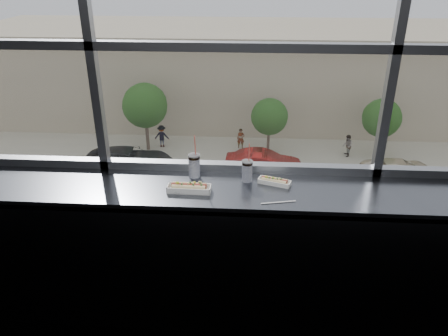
# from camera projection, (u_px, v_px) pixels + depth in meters

# --- Properties ---
(wall_back_lower) EXTENTS (6.00, 0.00, 6.00)m
(wall_back_lower) POSITION_uv_depth(u_px,v_px,m) (237.00, 232.00, 3.48)
(wall_back_lower) COLOR black
(wall_back_lower) RESTS_ON ground
(counter) EXTENTS (6.00, 0.55, 0.06)m
(counter) POSITION_uv_depth(u_px,v_px,m) (237.00, 192.00, 3.00)
(counter) COLOR #585C63
(counter) RESTS_ON ground
(counter_fascia) EXTENTS (6.00, 0.04, 1.04)m
(counter_fascia) POSITION_uv_depth(u_px,v_px,m) (234.00, 276.00, 3.00)
(counter_fascia) COLOR #585C63
(counter_fascia) RESTS_ON ground
(hotdog_tray_left) EXTENTS (0.30, 0.10, 0.07)m
(hotdog_tray_left) POSITION_uv_depth(u_px,v_px,m) (189.00, 188.00, 2.94)
(hotdog_tray_left) COLOR white
(hotdog_tray_left) RESTS_ON counter
(hotdog_tray_right) EXTENTS (0.24, 0.14, 0.06)m
(hotdog_tray_right) POSITION_uv_depth(u_px,v_px,m) (274.00, 181.00, 3.04)
(hotdog_tray_right) COLOR white
(hotdog_tray_right) RESTS_ON counter
(soda_cup_left) EXTENTS (0.09, 0.09, 0.33)m
(soda_cup_left) POSITION_uv_depth(u_px,v_px,m) (194.00, 165.00, 3.11)
(soda_cup_left) COLOR white
(soda_cup_left) RESTS_ON counter
(soda_cup_right) EXTENTS (0.08, 0.08, 0.29)m
(soda_cup_right) POSITION_uv_depth(u_px,v_px,m) (247.00, 170.00, 3.05)
(soda_cup_right) COLOR white
(soda_cup_right) RESTS_ON counter
(loose_straw) EXTENTS (0.23, 0.06, 0.01)m
(loose_straw) POSITION_uv_depth(u_px,v_px,m) (278.00, 202.00, 2.81)
(loose_straw) COLOR white
(loose_straw) RESTS_ON counter
(wrapper) EXTENTS (0.10, 0.07, 0.03)m
(wrapper) POSITION_uv_depth(u_px,v_px,m) (179.00, 190.00, 2.94)
(wrapper) COLOR silver
(wrapper) RESTS_ON counter
(plaza_ground) EXTENTS (120.00, 120.00, 0.00)m
(plaza_ground) POSITION_uv_depth(u_px,v_px,m) (251.00, 96.00, 47.60)
(plaza_ground) COLOR #AFA991
(plaza_ground) RESTS_ON ground
(street_asphalt) EXTENTS (80.00, 10.00, 0.06)m
(street_asphalt) POSITION_uv_depth(u_px,v_px,m) (247.00, 205.00, 26.46)
(street_asphalt) COLOR black
(street_asphalt) RESTS_ON plaza_ground
(far_sidewalk) EXTENTS (80.00, 6.00, 0.04)m
(far_sidewalk) POSITION_uv_depth(u_px,v_px,m) (249.00, 152.00, 33.65)
(far_sidewalk) COLOR #AFA991
(far_sidewalk) RESTS_ON plaza_ground
(far_building) EXTENTS (50.00, 14.00, 8.00)m
(far_building) POSITION_uv_depth(u_px,v_px,m) (252.00, 71.00, 40.92)
(far_building) COLOR tan
(far_building) RESTS_ON plaza_ground
(car_near_d) EXTENTS (2.91, 5.93, 1.91)m
(car_near_d) POSITION_uv_depth(u_px,v_px,m) (385.00, 233.00, 22.02)
(car_near_d) COLOR #F4FFC7
(car_near_d) RESTS_ON street_asphalt
(car_far_a) EXTENTS (2.86, 6.78, 2.25)m
(car_far_a) POSITION_uv_depth(u_px,v_px,m) (129.00, 157.00, 30.04)
(car_far_a) COLOR black
(car_far_a) RESTS_ON street_asphalt
(car_near_b) EXTENTS (3.37, 6.83, 2.20)m
(car_near_b) POSITION_uv_depth(u_px,v_px,m) (83.00, 219.00, 22.88)
(car_near_b) COLOR black
(car_near_b) RESTS_ON street_asphalt
(car_far_b) EXTENTS (3.10, 6.98, 2.30)m
(car_far_b) POSITION_uv_depth(u_px,v_px,m) (264.00, 160.00, 29.48)
(car_far_b) COLOR #AB1611
(car_far_b) RESTS_ON street_asphalt
(car_near_c) EXTENTS (2.80, 6.21, 2.03)m
(car_near_c) POSITION_uv_depth(u_px,v_px,m) (281.00, 228.00, 22.30)
(car_near_c) COLOR maroon
(car_near_c) RESTS_ON street_asphalt
(car_far_c) EXTENTS (2.76, 5.72, 1.85)m
(car_far_c) POSITION_uv_depth(u_px,v_px,m) (400.00, 167.00, 29.04)
(car_far_c) COLOR #F2E2C0
(car_far_c) RESTS_ON street_asphalt
(pedestrian_b) EXTENTS (0.84, 0.63, 1.89)m
(pedestrian_b) POSITION_uv_depth(u_px,v_px,m) (241.00, 137.00, 33.97)
(pedestrian_b) COLOR #66605B
(pedestrian_b) RESTS_ON far_sidewalk
(pedestrian_d) EXTENTS (0.67, 0.89, 2.01)m
(pedestrian_d) POSITION_uv_depth(u_px,v_px,m) (348.00, 144.00, 32.51)
(pedestrian_d) COLOR #66605B
(pedestrian_d) RESTS_ON far_sidewalk
(pedestrian_a) EXTENTS (0.95, 0.71, 2.13)m
(pedestrian_a) POSITION_uv_depth(u_px,v_px,m) (162.00, 134.00, 34.14)
(pedestrian_a) COLOR #66605B
(pedestrian_a) RESTS_ON far_sidewalk
(tree_left) EXTENTS (3.39, 3.39, 5.29)m
(tree_left) POSITION_uv_depth(u_px,v_px,m) (145.00, 106.00, 32.57)
(tree_left) COLOR #47382B
(tree_left) RESTS_ON far_sidewalk
(tree_center) EXTENTS (2.76, 2.76, 4.32)m
(tree_center) POSITION_uv_depth(u_px,v_px,m) (269.00, 117.00, 32.31)
(tree_center) COLOR #47382B
(tree_center) RESTS_ON far_sidewalk
(tree_right) EXTENTS (2.84, 2.84, 4.43)m
(tree_right) POSITION_uv_depth(u_px,v_px,m) (382.00, 118.00, 31.79)
(tree_right) COLOR #47382B
(tree_right) RESTS_ON far_sidewalk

